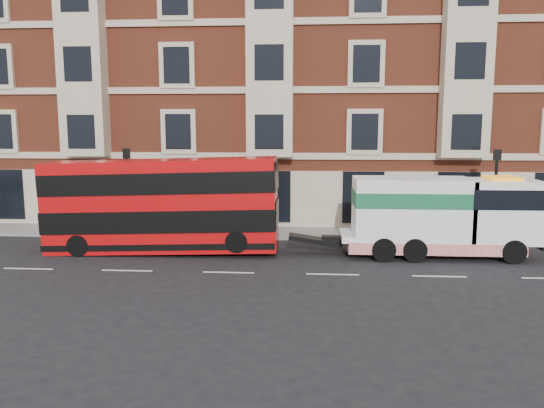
{
  "coord_description": "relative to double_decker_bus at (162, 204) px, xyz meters",
  "views": [
    {
      "loc": [
        3.01,
        -19.68,
        5.6
      ],
      "look_at": [
        1.41,
        4.0,
        2.1
      ],
      "focal_mm": 35.0,
      "sensor_mm": 36.0,
      "label": 1
    }
  ],
  "objects": [
    {
      "name": "victorian_terrace",
      "position": [
        3.93,
        11.82,
        7.87
      ],
      "size": [
        45.0,
        12.0,
        20.4
      ],
      "color": "brown",
      "rests_on": "ground"
    },
    {
      "name": "tow_truck",
      "position": [
        12.05,
        0.0,
        -0.38
      ],
      "size": [
        8.19,
        2.42,
        3.41
      ],
      "color": "white",
      "rests_on": "ground"
    },
    {
      "name": "lamp_post_west",
      "position": [
        -2.57,
        3.02,
        0.48
      ],
      "size": [
        0.35,
        0.15,
        4.35
      ],
      "color": "black",
      "rests_on": "sidewalk"
    },
    {
      "name": "ground",
      "position": [
        3.43,
        -3.18,
        -2.19
      ],
      "size": [
        120.0,
        120.0,
        0.0
      ],
      "primitive_type": "plane",
      "color": "black",
      "rests_on": "ground"
    },
    {
      "name": "lamp_post_east",
      "position": [
        15.43,
        3.02,
        0.48
      ],
      "size": [
        0.35,
        0.15,
        4.35
      ],
      "color": "black",
      "rests_on": "sidewalk"
    },
    {
      "name": "sidewalk",
      "position": [
        3.43,
        4.32,
        -2.12
      ],
      "size": [
        90.0,
        3.0,
        0.15
      ],
      "primitive_type": "cube",
      "color": "slate",
      "rests_on": "ground"
    },
    {
      "name": "double_decker_bus",
      "position": [
        0.0,
        0.0,
        0.0
      ],
      "size": [
        10.23,
        2.35,
        4.14
      ],
      "color": "#BD0A0C",
      "rests_on": "ground"
    }
  ]
}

